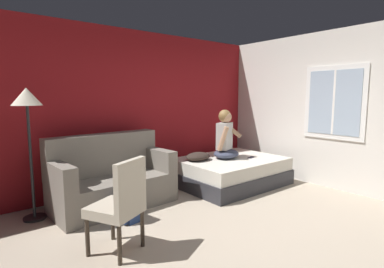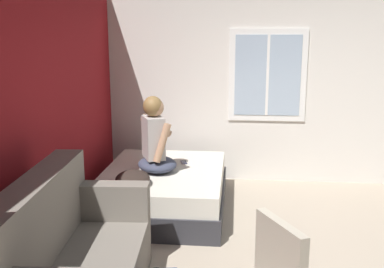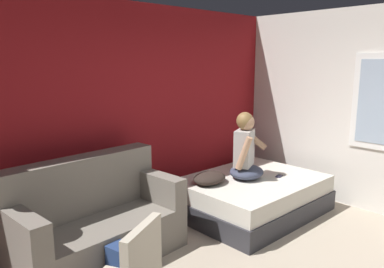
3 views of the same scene
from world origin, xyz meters
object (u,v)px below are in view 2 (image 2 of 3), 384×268
person_seated (155,141)px  throw_pillow (133,179)px  couch (70,266)px  bed (164,190)px  cell_phone (184,162)px

person_seated → throw_pillow: person_seated is taller
throw_pillow → couch: bearing=176.2°
throw_pillow → bed: bearing=-22.1°
throw_pillow → cell_phone: (0.89, -0.43, -0.07)m
bed → throw_pillow: bearing=157.9°
person_seated → cell_phone: person_seated is taller
person_seated → cell_phone: bearing=-36.6°
person_seated → cell_phone: 0.59m
bed → person_seated: size_ratio=2.13×
person_seated → throw_pillow: bearing=163.5°
person_seated → cell_phone: size_ratio=6.08×
bed → throw_pillow: 0.69m
bed → couch: bearing=171.0°
couch → throw_pillow: 1.56m
throw_pillow → person_seated: bearing=-16.5°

